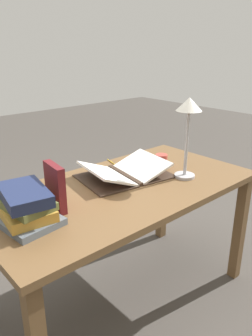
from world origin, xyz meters
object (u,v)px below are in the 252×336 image
object	(u,v)px
reading_lamp	(188,116)
book_standing_upright	(55,187)
pencil	(113,163)
open_book	(125,172)
coffee_mug	(161,161)
book_stack_tall	(26,207)

from	to	relation	value
reading_lamp	book_standing_upright	bearing A→B (deg)	-11.07
pencil	open_book	bearing A→B (deg)	67.00
reading_lamp	coffee_mug	size ratio (longest dim) A/B	4.44
book_stack_tall	reading_lamp	xyz separation A→B (m)	(-0.91, 0.11, 0.28)
book_stack_tall	reading_lamp	world-z (taller)	reading_lamp
book_stack_tall	coffee_mug	world-z (taller)	book_stack_tall
book_stack_tall	pencil	xyz separation A→B (m)	(-0.75, -0.33, -0.07)
open_book	book_stack_tall	distance (m)	0.67
open_book	book_standing_upright	bearing A→B (deg)	18.65
book_stack_tall	pencil	world-z (taller)	book_stack_tall
book_stack_tall	coffee_mug	distance (m)	0.93
book_standing_upright	coffee_mug	size ratio (longest dim) A/B	2.12
book_standing_upright	coffee_mug	world-z (taller)	book_standing_upright
book_standing_upright	pencil	xyz separation A→B (m)	(-0.59, -0.30, -0.11)
pencil	book_stack_tall	bearing A→B (deg)	23.93
open_book	book_standing_upright	xyz separation A→B (m)	(0.50, 0.08, 0.08)
open_book	book_standing_upright	size ratio (longest dim) A/B	2.54
open_book	coffee_mug	size ratio (longest dim) A/B	5.39
open_book	pencil	world-z (taller)	open_book
open_book	coffee_mug	distance (m)	0.27
open_book	coffee_mug	xyz separation A→B (m)	(-0.27, 0.03, 0.01)
open_book	reading_lamp	bearing A→B (deg)	146.95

